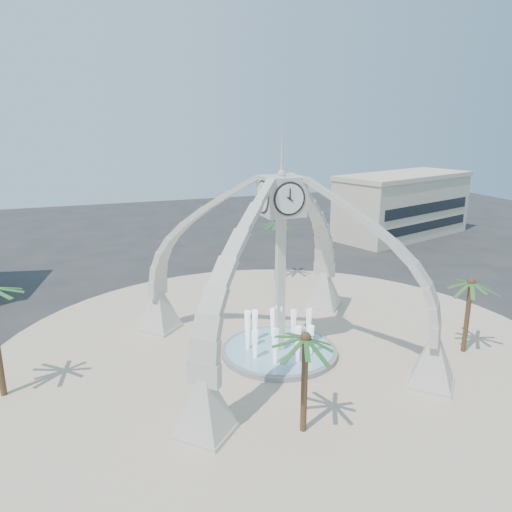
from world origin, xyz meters
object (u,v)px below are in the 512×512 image
object	(u,v)px
clock_tower	(280,265)
palm_south	(306,339)
fountain	(279,351)
palm_north	(277,222)
palm_east	(471,283)

from	to	relation	value
clock_tower	palm_south	xyz separation A→B (m)	(-2.22, -8.57, -1.25)
fountain	palm_north	bearing A→B (deg)	68.42
fountain	palm_south	bearing A→B (deg)	-104.54
fountain	palm_north	world-z (taller)	palm_north
fountain	palm_east	size ratio (longest dim) A/B	1.37
clock_tower	fountain	distance (m)	6.20
palm_south	fountain	bearing A→B (deg)	75.46
fountain	palm_south	world-z (taller)	palm_south
clock_tower	palm_south	size ratio (longest dim) A/B	2.99
clock_tower	palm_north	bearing A→B (deg)	68.42
clock_tower	palm_east	distance (m)	13.01
palm_north	fountain	bearing A→B (deg)	-111.58
palm_east	clock_tower	bearing A→B (deg)	161.76
palm_south	palm_north	bearing A→B (deg)	70.87
clock_tower	fountain	world-z (taller)	clock_tower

